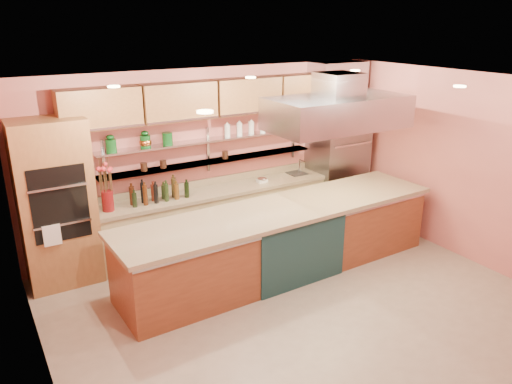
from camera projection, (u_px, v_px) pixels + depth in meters
floor at (298, 304)px, 6.48m from camera, size 6.00×5.00×0.02m
ceiling at (305, 85)px, 5.55m from camera, size 6.00×5.00×0.02m
wall_back at (210, 156)px, 8.04m from camera, size 6.00×0.04×2.80m
wall_front at (484, 297)px, 3.98m from camera, size 6.00×0.04×2.80m
wall_left at (34, 261)px, 4.56m from camera, size 0.04×5.00×2.80m
wall_right at (464, 167)px, 7.46m from camera, size 0.04×5.00×2.80m
oven_stack at (56, 204)px, 6.68m from camera, size 0.95×0.64×2.30m
refrigerator at (337, 162)px, 9.00m from camera, size 0.95×0.72×2.10m
back_counter at (217, 216)px, 8.08m from camera, size 3.84×0.64×0.93m
wall_shelf_lower at (211, 161)px, 7.93m from camera, size 3.60×0.26×0.03m
wall_shelf_upper at (211, 140)px, 7.81m from camera, size 3.60×0.26×0.03m
upper_cabinets at (214, 98)px, 7.58m from camera, size 4.60×0.36×0.55m
range_hood at (337, 112)px, 7.01m from camera, size 2.00×1.00×0.45m
ceiling_downlights at (294, 86)px, 5.72m from camera, size 4.00×2.80×0.02m
island at (282, 240)px, 7.15m from camera, size 4.78×1.19×0.99m
flower_vase at (108, 201)px, 7.00m from camera, size 0.21×0.21×0.29m
oil_bottle_cluster at (160, 192)px, 7.37m from camera, size 0.95×0.37×0.30m
kitchen_scale at (262, 180)px, 8.26m from camera, size 0.19×0.16×0.09m
bar_faucet at (299, 167)px, 8.72m from camera, size 0.04×0.04×0.24m
copper_kettle at (145, 143)px, 7.27m from camera, size 0.22×0.22×0.14m
green_canister at (168, 139)px, 7.43m from camera, size 0.18×0.18×0.18m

